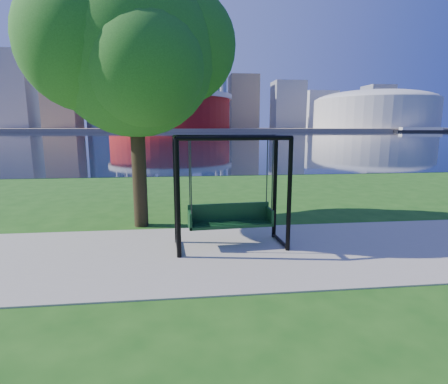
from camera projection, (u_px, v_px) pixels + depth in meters
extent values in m
plane|color=#1E5114|center=(226.00, 246.00, 8.25)|extent=(900.00, 900.00, 0.00)
cube|color=#9E937F|center=(229.00, 253.00, 7.76)|extent=(120.00, 4.00, 0.03)
cube|color=black|center=(187.00, 136.00, 107.90)|extent=(900.00, 180.00, 0.02)
cube|color=#937F60|center=(185.00, 129.00, 307.01)|extent=(900.00, 228.00, 2.00)
cylinder|color=maroon|center=(170.00, 112.00, 234.35)|extent=(80.00, 80.00, 22.00)
cylinder|color=silver|center=(170.00, 97.00, 232.62)|extent=(83.00, 83.00, 3.00)
cylinder|color=silver|center=(216.00, 106.00, 255.64)|extent=(2.00, 2.00, 32.00)
cylinder|color=silver|center=(124.00, 106.00, 248.36)|extent=(2.00, 2.00, 32.00)
cylinder|color=silver|center=(114.00, 102.00, 211.24)|extent=(2.00, 2.00, 32.00)
cylinder|color=silver|center=(222.00, 103.00, 218.52)|extent=(2.00, 2.00, 32.00)
cylinder|color=beige|center=(374.00, 114.00, 250.57)|extent=(84.00, 84.00, 20.00)
ellipsoid|color=beige|center=(375.00, 101.00, 248.92)|extent=(84.00, 84.00, 15.12)
cube|color=gray|center=(15.00, 90.00, 289.60)|extent=(28.00, 28.00, 62.00)
cube|color=#998466|center=(60.00, 73.00, 281.87)|extent=(26.00, 26.00, 88.00)
cube|color=slate|center=(104.00, 74.00, 308.97)|extent=(30.00, 24.00, 95.00)
cube|color=gray|center=(137.00, 85.00, 294.85)|extent=(24.00, 24.00, 72.00)
cube|color=silver|center=(173.00, 85.00, 326.75)|extent=(32.00, 28.00, 80.00)
cube|color=slate|center=(213.00, 95.00, 308.20)|extent=(22.00, 22.00, 58.00)
cube|color=#998466|center=(243.00, 102.00, 327.09)|extent=(26.00, 26.00, 48.00)
cube|color=gray|center=(288.00, 105.00, 322.29)|extent=(28.00, 24.00, 42.00)
cube|color=silver|center=(319.00, 110.00, 351.68)|extent=(30.00, 26.00, 36.00)
cube|color=gray|center=(377.00, 107.00, 337.31)|extent=(24.00, 24.00, 40.00)
cube|color=#998466|center=(405.00, 112.00, 357.11)|extent=(26.00, 26.00, 32.00)
sphere|color=#998466|center=(54.00, 10.00, 273.19)|extent=(10.00, 10.00, 10.00)
cylinder|color=black|center=(178.00, 200.00, 7.24)|extent=(0.11, 0.11, 2.54)
cylinder|color=black|center=(289.00, 196.00, 7.66)|extent=(0.11, 0.11, 2.54)
cylinder|color=black|center=(176.00, 192.00, 8.20)|extent=(0.11, 0.11, 2.54)
cylinder|color=black|center=(275.00, 189.00, 8.63)|extent=(0.11, 0.11, 2.54)
cylinder|color=black|center=(236.00, 138.00, 7.22)|extent=(2.43, 0.26, 0.10)
cylinder|color=black|center=(227.00, 137.00, 8.18)|extent=(2.43, 0.26, 0.10)
cylinder|color=black|center=(175.00, 138.00, 7.49)|extent=(0.16, 1.00, 0.10)
cylinder|color=black|center=(178.00, 247.00, 7.94)|extent=(0.14, 1.00, 0.08)
cylinder|color=black|center=(283.00, 137.00, 7.91)|extent=(0.16, 1.00, 0.10)
cylinder|color=black|center=(280.00, 241.00, 8.36)|extent=(0.14, 1.00, 0.08)
cube|color=black|center=(231.00, 224.00, 8.07)|extent=(1.96, 0.62, 0.07)
cube|color=black|center=(229.00, 212.00, 8.23)|extent=(1.94, 0.18, 0.42)
cube|color=black|center=(190.00, 220.00, 7.87)|extent=(0.09, 0.50, 0.38)
cube|color=black|center=(270.00, 216.00, 8.20)|extent=(0.09, 0.50, 0.38)
cylinder|color=#2F2F34|center=(191.00, 178.00, 7.50)|extent=(0.03, 0.03, 1.60)
cylinder|color=#2F2F34|center=(272.00, 176.00, 7.82)|extent=(0.03, 0.03, 1.60)
cylinder|color=#2F2F34|center=(189.00, 176.00, 7.90)|extent=(0.03, 0.03, 1.60)
cylinder|color=#2F2F34|center=(267.00, 174.00, 8.22)|extent=(0.03, 0.03, 1.60)
cylinder|color=black|center=(139.00, 157.00, 9.61)|extent=(0.39, 0.39, 3.92)
sphere|color=#245A1A|center=(134.00, 55.00, 9.13)|extent=(4.27, 4.27, 4.27)
sphere|color=#245A1A|center=(179.00, 46.00, 9.71)|extent=(3.20, 3.20, 3.20)
sphere|color=#245A1A|center=(88.00, 43.00, 8.63)|extent=(3.38, 3.38, 3.38)
sphere|color=#245A1A|center=(145.00, 67.00, 8.29)|extent=(2.85, 2.85, 2.85)
sphere|color=#245A1A|center=(119.00, 36.00, 9.98)|extent=(3.03, 3.03, 3.03)
cube|color=black|center=(420.00, 131.00, 205.08)|extent=(28.86, 13.37, 1.12)
cube|color=silver|center=(421.00, 129.00, 204.82)|extent=(23.11, 10.78, 1.67)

